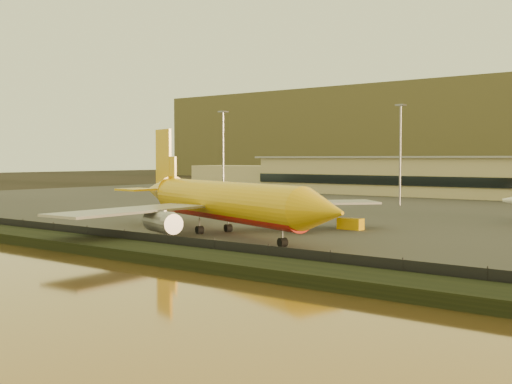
% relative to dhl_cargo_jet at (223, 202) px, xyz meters
% --- Properties ---
extents(ground, '(900.00, 900.00, 0.00)m').
position_rel_dhl_cargo_jet_xyz_m(ground, '(4.56, -5.57, -5.34)').
color(ground, black).
rests_on(ground, ground).
extents(embankment, '(320.00, 7.00, 1.40)m').
position_rel_dhl_cargo_jet_xyz_m(embankment, '(4.56, -22.57, -4.64)').
color(embankment, black).
rests_on(embankment, ground).
extents(tarmac, '(320.00, 220.00, 0.20)m').
position_rel_dhl_cargo_jet_xyz_m(tarmac, '(4.56, 89.43, -5.24)').
color(tarmac, '#2D2D2D').
rests_on(tarmac, ground).
extents(perimeter_fence, '(300.00, 0.05, 2.20)m').
position_rel_dhl_cargo_jet_xyz_m(perimeter_fence, '(4.56, -18.57, -4.04)').
color(perimeter_fence, black).
rests_on(perimeter_fence, tarmac).
extents(terminal_building, '(202.00, 25.00, 12.60)m').
position_rel_dhl_cargo_jet_xyz_m(terminal_building, '(-9.96, 119.98, 0.90)').
color(terminal_building, '#C2B387').
rests_on(terminal_building, tarmac).
extents(apron_light_masts, '(152.20, 12.20, 25.40)m').
position_rel_dhl_cargo_jet_xyz_m(apron_light_masts, '(19.56, 69.43, 10.36)').
color(apron_light_masts, slate).
rests_on(apron_light_masts, tarmac).
extents(dhl_cargo_jet, '(55.88, 53.05, 17.23)m').
position_rel_dhl_cargo_jet_xyz_m(dhl_cargo_jet, '(0.00, 0.00, 0.00)').
color(dhl_cargo_jet, '#DAA30B').
rests_on(dhl_cargo_jet, tarmac).
extents(gse_vehicle_yellow, '(4.30, 2.01, 1.91)m').
position_rel_dhl_cargo_jet_xyz_m(gse_vehicle_yellow, '(11.89, 18.66, -4.19)').
color(gse_vehicle_yellow, '#DAA30B').
rests_on(gse_vehicle_yellow, tarmac).
extents(gse_vehicle_white, '(4.38, 3.17, 1.80)m').
position_rel_dhl_cargo_jet_xyz_m(gse_vehicle_white, '(-10.74, 26.10, -4.25)').
color(gse_vehicle_white, silver).
rests_on(gse_vehicle_white, tarmac).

